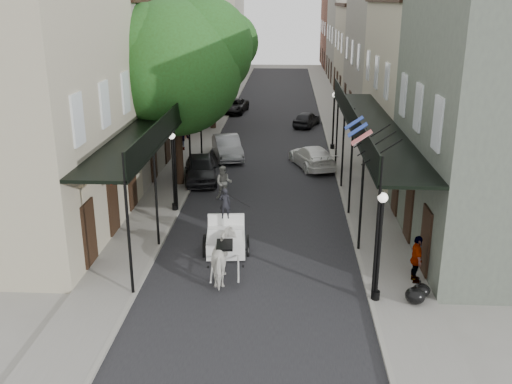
# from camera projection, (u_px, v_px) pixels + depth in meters

# --- Properties ---
(ground) EXTENTS (140.00, 140.00, 0.00)m
(ground) POSITION_uv_depth(u_px,v_px,m) (255.00, 272.00, 20.94)
(ground) COLOR gray
(ground) RESTS_ON ground
(road) EXTENTS (8.00, 90.00, 0.01)m
(road) POSITION_uv_depth(u_px,v_px,m) (271.00, 142.00, 39.85)
(road) COLOR black
(road) RESTS_ON ground
(sidewalk_left) EXTENTS (2.20, 90.00, 0.12)m
(sidewalk_left) POSITION_uv_depth(u_px,v_px,m) (200.00, 141.00, 40.10)
(sidewalk_left) COLOR gray
(sidewalk_left) RESTS_ON ground
(sidewalk_right) EXTENTS (2.20, 90.00, 0.12)m
(sidewalk_right) POSITION_uv_depth(u_px,v_px,m) (343.00, 143.00, 39.57)
(sidewalk_right) COLOR gray
(sidewalk_right) RESTS_ON ground
(building_row_left) EXTENTS (5.00, 80.00, 10.50)m
(building_row_left) POSITION_uv_depth(u_px,v_px,m) (174.00, 52.00, 48.08)
(building_row_left) COLOR #A09A80
(building_row_left) RESTS_ON ground
(building_row_right) EXTENTS (5.00, 80.00, 10.50)m
(building_row_right) POSITION_uv_depth(u_px,v_px,m) (379.00, 53.00, 47.17)
(building_row_right) COLOR gray
(building_row_right) RESTS_ON ground
(gallery_left) EXTENTS (2.20, 18.05, 4.88)m
(gallery_left) POSITION_uv_depth(u_px,v_px,m) (161.00, 123.00, 26.49)
(gallery_left) COLOR black
(gallery_left) RESTS_ON sidewalk_left
(gallery_right) EXTENTS (2.20, 18.05, 4.88)m
(gallery_right) POSITION_uv_depth(u_px,v_px,m) (368.00, 125.00, 25.98)
(gallery_right) COLOR black
(gallery_right) RESTS_ON sidewalk_right
(tree_near) EXTENTS (7.31, 6.80, 9.63)m
(tree_near) POSITION_uv_depth(u_px,v_px,m) (183.00, 62.00, 28.70)
(tree_near) COLOR #382619
(tree_near) RESTS_ON sidewalk_left
(tree_far) EXTENTS (6.45, 6.00, 8.61)m
(tree_far) POSITION_uv_depth(u_px,v_px,m) (216.00, 51.00, 42.15)
(tree_far) COLOR #382619
(tree_far) RESTS_ON sidewalk_left
(lamppost_right_near) EXTENTS (0.32, 0.32, 3.71)m
(lamppost_right_near) POSITION_uv_depth(u_px,v_px,m) (379.00, 245.00, 18.17)
(lamppost_right_near) COLOR black
(lamppost_right_near) RESTS_ON sidewalk_right
(lamppost_left) EXTENTS (0.32, 0.32, 3.71)m
(lamppost_left) POSITION_uv_depth(u_px,v_px,m) (173.00, 170.00, 26.17)
(lamppost_left) COLOR black
(lamppost_left) RESTS_ON sidewalk_left
(lamppost_right_far) EXTENTS (0.32, 0.32, 3.71)m
(lamppost_right_far) POSITION_uv_depth(u_px,v_px,m) (334.00, 120.00, 37.08)
(lamppost_right_far) COLOR black
(lamppost_right_far) RESTS_ON sidewalk_right
(horse) EXTENTS (1.12, 2.13, 1.73)m
(horse) POSITION_uv_depth(u_px,v_px,m) (225.00, 258.00, 20.06)
(horse) COLOR silver
(horse) RESTS_ON ground
(carriage) EXTENTS (1.93, 2.68, 2.90)m
(carriage) POSITION_uv_depth(u_px,v_px,m) (226.00, 222.00, 22.53)
(carriage) COLOR black
(carriage) RESTS_ON ground
(pedestrian_walking) EXTENTS (0.84, 0.66, 1.71)m
(pedestrian_walking) POSITION_uv_depth(u_px,v_px,m) (224.00, 183.00, 28.30)
(pedestrian_walking) COLOR #A0A097
(pedestrian_walking) RESTS_ON ground
(pedestrian_sidewalk_left) EXTENTS (1.38, 1.37, 1.91)m
(pedestrian_sidewalk_left) POSITION_uv_depth(u_px,v_px,m) (181.00, 136.00, 37.05)
(pedestrian_sidewalk_left) COLOR gray
(pedestrian_sidewalk_left) RESTS_ON sidewalk_left
(pedestrian_sidewalk_right) EXTENTS (0.44, 1.02, 1.72)m
(pedestrian_sidewalk_right) POSITION_uv_depth(u_px,v_px,m) (417.00, 259.00, 19.68)
(pedestrian_sidewalk_right) COLOR gray
(pedestrian_sidewalk_right) RESTS_ON sidewalk_right
(car_left_near) EXTENTS (2.36, 4.44, 1.44)m
(car_left_near) POSITION_uv_depth(u_px,v_px,m) (201.00, 168.00, 31.17)
(car_left_near) COLOR black
(car_left_near) RESTS_ON ground
(car_left_mid) EXTENTS (2.49, 4.54, 1.42)m
(car_left_mid) POSITION_uv_depth(u_px,v_px,m) (227.00, 147.00, 35.70)
(car_left_mid) COLOR #95959A
(car_left_mid) RESTS_ON ground
(car_left_far) EXTENTS (2.48, 4.49, 1.19)m
(car_left_far) POSITION_uv_depth(u_px,v_px,m) (234.00, 106.00, 50.05)
(car_left_far) COLOR black
(car_left_far) RESTS_ON ground
(car_right_near) EXTENTS (3.08, 4.79, 1.29)m
(car_right_near) POSITION_uv_depth(u_px,v_px,m) (312.00, 157.00, 33.76)
(car_right_near) COLOR white
(car_right_near) RESTS_ON ground
(car_right_far) EXTENTS (2.50, 3.78, 1.20)m
(car_right_far) POSITION_uv_depth(u_px,v_px,m) (307.00, 119.00, 44.61)
(car_right_far) COLOR black
(car_right_far) RESTS_ON ground
(trash_bags) EXTENTS (0.92, 1.07, 0.56)m
(trash_bags) POSITION_uv_depth(u_px,v_px,m) (418.00, 294.00, 18.61)
(trash_bags) COLOR black
(trash_bags) RESTS_ON sidewalk_right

